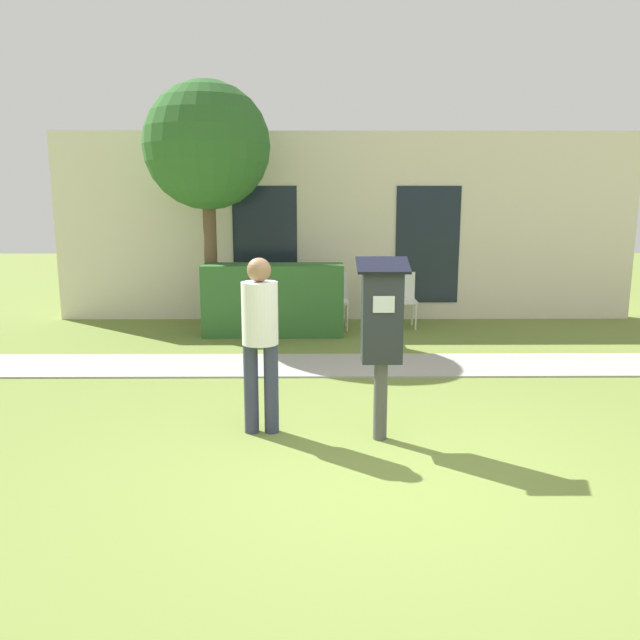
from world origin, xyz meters
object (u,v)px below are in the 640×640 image
at_px(parking_meter, 382,326).
at_px(outdoor_chair_middle, 402,295).
at_px(outdoor_chair_left, 335,296).
at_px(person_standing, 260,332).

relative_size(parking_meter, outdoor_chair_middle, 1.77).
distance_m(parking_meter, outdoor_chair_middle, 5.04).
xyz_separation_m(outdoor_chair_left, outdoor_chair_middle, (1.11, 0.09, 0.00)).
height_order(parking_meter, person_standing, parking_meter).
relative_size(outdoor_chair_left, outdoor_chair_middle, 1.00).
relative_size(person_standing, outdoor_chair_left, 1.76).
height_order(person_standing, outdoor_chair_middle, person_standing).
bearing_deg(outdoor_chair_middle, parking_meter, -112.94).
relative_size(parking_meter, person_standing, 1.01).
height_order(parking_meter, outdoor_chair_left, parking_meter).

